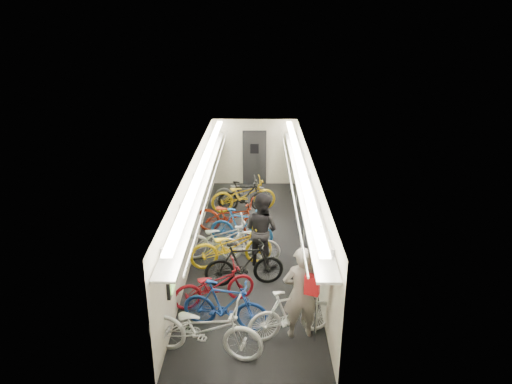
{
  "coord_description": "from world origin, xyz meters",
  "views": [
    {
      "loc": [
        0.22,
        -10.86,
        5.71
      ],
      "look_at": [
        0.09,
        1.09,
        1.15
      ],
      "focal_mm": 32.0,
      "sensor_mm": 36.0,
      "label": 1
    }
  ],
  "objects_px": {
    "bicycle_1": "(225,305)",
    "backpack": "(312,285)",
    "bicycle_0": "(204,328)",
    "passenger_mid": "(261,229)",
    "passenger_near": "(301,293)"
  },
  "relations": [
    {
      "from": "bicycle_0",
      "to": "passenger_mid",
      "type": "distance_m",
      "value": 3.46
    },
    {
      "from": "passenger_near",
      "to": "backpack",
      "type": "xyz_separation_m",
      "value": [
        0.17,
        -0.26,
        0.34
      ]
    },
    {
      "from": "bicycle_1",
      "to": "backpack",
      "type": "height_order",
      "value": "backpack"
    },
    {
      "from": "bicycle_1",
      "to": "passenger_mid",
      "type": "xyz_separation_m",
      "value": [
        0.7,
        2.52,
        0.42
      ]
    },
    {
      "from": "bicycle_1",
      "to": "bicycle_0",
      "type": "bearing_deg",
      "value": 169.56
    },
    {
      "from": "bicycle_1",
      "to": "backpack",
      "type": "distance_m",
      "value": 1.82
    },
    {
      "from": "backpack",
      "to": "passenger_mid",
      "type": "bearing_deg",
      "value": 127.76
    },
    {
      "from": "passenger_mid",
      "to": "backpack",
      "type": "bearing_deg",
      "value": 143.98
    },
    {
      "from": "bicycle_0",
      "to": "passenger_near",
      "type": "xyz_separation_m",
      "value": [
        1.74,
        0.57,
        0.37
      ]
    },
    {
      "from": "passenger_near",
      "to": "passenger_mid",
      "type": "xyz_separation_m",
      "value": [
        -0.73,
        2.72,
        -0.0
      ]
    },
    {
      "from": "passenger_near",
      "to": "passenger_mid",
      "type": "bearing_deg",
      "value": -85.03
    },
    {
      "from": "bicycle_1",
      "to": "backpack",
      "type": "relative_size",
      "value": 4.56
    },
    {
      "from": "passenger_mid",
      "to": "passenger_near",
      "type": "bearing_deg",
      "value": 142.16
    },
    {
      "from": "bicycle_0",
      "to": "bicycle_1",
      "type": "distance_m",
      "value": 0.83
    },
    {
      "from": "passenger_near",
      "to": "backpack",
      "type": "bearing_deg",
      "value": 113.33
    }
  ]
}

